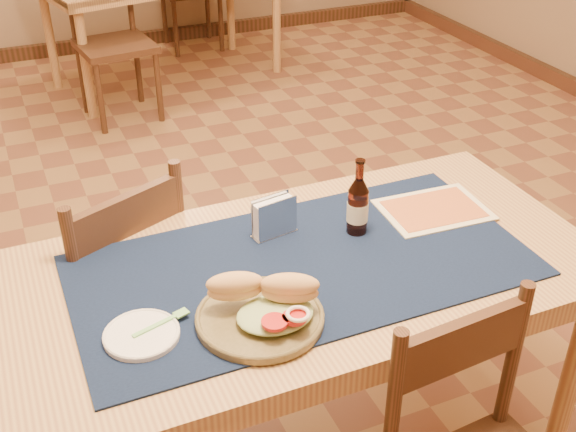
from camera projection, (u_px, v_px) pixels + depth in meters
name	position (u px, v px, depth m)	size (l,w,h in m)	color
main_table	(303.00, 291.00, 1.95)	(1.60, 0.80, 0.75)	tan
placemat	(303.00, 265.00, 1.90)	(1.20, 0.60, 0.01)	#101C3B
baseboard	(219.00, 302.00, 2.90)	(6.00, 7.00, 0.10)	#4C291B
chair_main_far	(111.00, 290.00, 2.27)	(0.55, 0.55, 0.91)	#4C291B
chair_back_near	(112.00, 40.00, 4.37)	(0.48, 0.48, 0.93)	#4C291B
sandwich_plate	(264.00, 310.00, 1.69)	(0.31, 0.31, 0.12)	brown
side_plate	(141.00, 334.00, 1.65)	(0.18, 0.18, 0.01)	white
fork	(165.00, 321.00, 1.69)	(0.15, 0.06, 0.00)	#83DB78
beer_bottle	(358.00, 206.00, 2.00)	(0.06, 0.06, 0.23)	#45180C
napkin_holder	(274.00, 218.00, 2.00)	(0.14, 0.07, 0.12)	silver
menu_card	(434.00, 209.00, 2.14)	(0.32, 0.24, 0.01)	#F6E8BA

